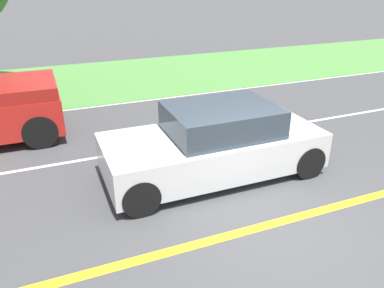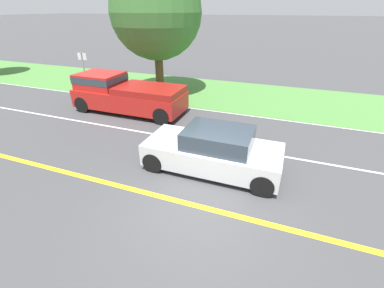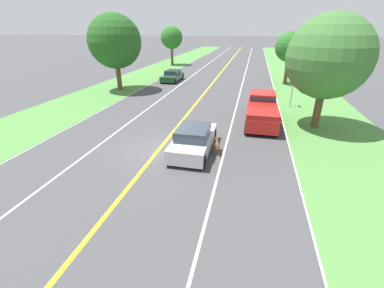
{
  "view_description": "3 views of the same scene",
  "coord_description": "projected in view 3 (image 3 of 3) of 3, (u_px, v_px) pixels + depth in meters",
  "views": [
    {
      "loc": [
        -4.12,
        3.09,
        3.75
      ],
      "look_at": [
        1.85,
        0.66,
        0.76
      ],
      "focal_mm": 35.0,
      "sensor_mm": 36.0,
      "label": 1
    },
    {
      "loc": [
        -4.95,
        -1.69,
        4.67
      ],
      "look_at": [
        1.86,
        0.89,
        0.79
      ],
      "focal_mm": 24.0,
      "sensor_mm": 36.0,
      "label": 2
    },
    {
      "loc": [
        4.61,
        -11.88,
        6.07
      ],
      "look_at": [
        1.97,
        -0.57,
        0.77
      ],
      "focal_mm": 24.0,
      "sensor_mm": 36.0,
      "label": 3
    }
  ],
  "objects": [
    {
      "name": "grass_verge_left",
      "position": [
        8.0,
        133.0,
        16.06
      ],
      "size": [
        6.0,
        160.0,
        0.03
      ],
      "primitive_type": "cube",
      "color": "#4C843D",
      "rests_on": "ground"
    },
    {
      "name": "oncoming_car",
      "position": [
        172.0,
        76.0,
        31.5
      ],
      "size": [
        1.83,
        4.37,
        1.29
      ],
      "rotation": [
        0.0,
        0.0,
        3.14
      ],
      "color": "#1E472D",
      "rests_on": "ground"
    },
    {
      "name": "grass_verge_right",
      "position": [
        363.0,
        170.0,
        11.93
      ],
      "size": [
        6.0,
        160.0,
        0.03
      ],
      "primitive_type": "cube",
      "color": "#4C843D",
      "rests_on": "ground"
    },
    {
      "name": "roadside_tree_right_near",
      "position": [
        329.0,
        57.0,
        15.31
      ],
      "size": [
        4.99,
        4.99,
        6.94
      ],
      "color": "brown",
      "rests_on": "ground"
    },
    {
      "name": "ego_car",
      "position": [
        194.0,
        140.0,
        13.48
      ],
      "size": [
        1.86,
        4.26,
        1.42
      ],
      "color": "silver",
      "rests_on": "ground"
    },
    {
      "name": "centre_divider_line",
      "position": [
        159.0,
        149.0,
        14.0
      ],
      "size": [
        0.18,
        160.0,
        0.01
      ],
      "primitive_type": "cube",
      "color": "yellow",
      "rests_on": "ground"
    },
    {
      "name": "ground_plane",
      "position": [
        159.0,
        149.0,
        14.0
      ],
      "size": [
        400.0,
        400.0,
        0.0
      ],
      "primitive_type": "plane",
      "color": "#424244"
    },
    {
      "name": "roadside_tree_right_far",
      "position": [
        290.0,
        47.0,
        28.39
      ],
      "size": [
        3.24,
        3.24,
        5.72
      ],
      "color": "brown",
      "rests_on": "ground"
    },
    {
      "name": "street_sign",
      "position": [
        293.0,
        89.0,
        20.93
      ],
      "size": [
        0.11,
        0.64,
        2.29
      ],
      "color": "gray",
      "rests_on": "ground"
    },
    {
      "name": "lane_edge_line_right",
      "position": [
        294.0,
        163.0,
        12.55
      ],
      "size": [
        0.14,
        160.0,
        0.01
      ],
      "primitive_type": "cube",
      "color": "white",
      "rests_on": "ground"
    },
    {
      "name": "roadside_tree_left_far",
      "position": [
        172.0,
        38.0,
        43.4
      ],
      "size": [
        3.67,
        3.67,
        6.31
      ],
      "color": "brown",
      "rests_on": "ground"
    },
    {
      "name": "roadside_tree_left_near",
      "position": [
        115.0,
        41.0,
        25.16
      ],
      "size": [
        5.2,
        5.2,
        7.41
      ],
      "color": "brown",
      "rests_on": "ground"
    },
    {
      "name": "lane_edge_line_left",
      "position": [
        49.0,
        138.0,
        15.44
      ],
      "size": [
        0.14,
        160.0,
        0.01
      ],
      "primitive_type": "cube",
      "color": "white",
      "rests_on": "ground"
    },
    {
      "name": "lane_dash_oncoming",
      "position": [
        102.0,
        143.0,
        14.72
      ],
      "size": [
        0.1,
        160.0,
        0.01
      ],
      "primitive_type": "cube",
      "color": "white",
      "rests_on": "ground"
    },
    {
      "name": "lane_dash_same_dir",
      "position": [
        223.0,
        156.0,
        13.28
      ],
      "size": [
        0.1,
        160.0,
        0.01
      ],
      "primitive_type": "cube",
      "color": "white",
      "rests_on": "ground"
    },
    {
      "name": "dog",
      "position": [
        217.0,
        144.0,
        13.41
      ],
      "size": [
        0.36,
        1.13,
        0.81
      ],
      "rotation": [
        0.0,
        0.0,
        0.19
      ],
      "color": "brown",
      "rests_on": "ground"
    },
    {
      "name": "pickup_truck",
      "position": [
        262.0,
        109.0,
        17.64
      ],
      "size": [
        2.03,
        5.5,
        1.81
      ],
      "color": "red",
      "rests_on": "ground"
    }
  ]
}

